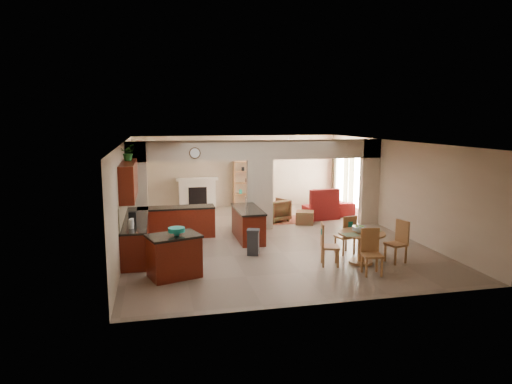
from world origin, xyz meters
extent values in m
plane|color=#7C6856|center=(0.00, 0.00, 0.00)|extent=(10.00, 10.00, 0.00)
plane|color=white|center=(0.00, 0.00, 2.80)|extent=(10.00, 10.00, 0.00)
plane|color=#C5B090|center=(0.00, 5.00, 1.40)|extent=(8.00, 0.00, 8.00)
plane|color=#C5B090|center=(0.00, -5.00, 1.40)|extent=(8.00, 0.00, 8.00)
plane|color=#C5B090|center=(-4.00, 0.00, 1.40)|extent=(0.00, 10.00, 10.00)
plane|color=#C5B090|center=(4.00, 0.00, 1.40)|extent=(0.00, 10.00, 10.00)
cube|color=#C5B090|center=(-3.70, 1.00, 1.40)|extent=(0.60, 0.25, 2.80)
cube|color=#C5B090|center=(0.00, 1.00, 1.10)|extent=(0.80, 0.25, 2.20)
cube|color=#C5B090|center=(3.70, 1.00, 1.40)|extent=(0.60, 0.25, 2.80)
cube|color=#C5B090|center=(0.00, 1.00, 2.50)|extent=(8.00, 0.25, 0.60)
cube|color=#461308|center=(-3.70, -0.80, 0.43)|extent=(0.60, 3.20, 0.86)
cube|color=black|center=(-3.70, -0.80, 0.89)|extent=(0.62, 3.22, 0.05)
cube|color=tan|center=(-3.98, -0.80, 1.20)|extent=(0.02, 3.20, 0.55)
cube|color=#461308|center=(-2.60, 0.57, 0.43)|extent=(2.20, 0.60, 0.86)
cube|color=black|center=(-2.60, 0.57, 0.89)|extent=(2.22, 0.62, 0.05)
cube|color=#461308|center=(-3.82, -0.80, 1.92)|extent=(0.35, 2.40, 0.90)
cube|color=#461308|center=(-0.60, -0.10, 0.43)|extent=(0.65, 1.80, 0.86)
cube|color=black|center=(-0.60, -0.10, 0.89)|extent=(0.70, 1.85, 0.05)
cube|color=silver|center=(-0.60, -0.95, 0.42)|extent=(0.58, 0.04, 0.70)
cylinder|color=#4A2F18|center=(-2.00, 0.85, 2.45)|extent=(0.34, 0.03, 0.34)
cube|color=#9D5439|center=(1.20, 2.10, 0.01)|extent=(1.60, 1.30, 0.01)
cube|color=white|center=(-1.60, 4.84, 0.55)|extent=(1.40, 0.28, 1.10)
cube|color=black|center=(-1.60, 4.70, 0.50)|extent=(0.70, 0.04, 0.70)
cube|color=white|center=(-1.60, 4.82, 1.15)|extent=(1.60, 0.35, 0.10)
cube|color=#A06937|center=(0.35, 4.82, 0.90)|extent=(1.00, 0.32, 1.80)
cube|color=white|center=(3.97, 2.30, 1.20)|extent=(0.02, 0.90, 1.90)
cube|color=white|center=(3.97, 4.00, 1.20)|extent=(0.02, 0.90, 1.90)
cube|color=white|center=(3.97, 3.15, 1.05)|extent=(0.02, 0.70, 2.10)
cube|color=#3D1D18|center=(3.93, 1.70, 1.20)|extent=(0.10, 0.28, 2.30)
cube|color=#3D1D18|center=(3.93, 2.90, 1.20)|extent=(0.10, 0.28, 2.30)
cube|color=#3D1D18|center=(3.93, 3.40, 1.20)|extent=(0.10, 0.28, 2.30)
cube|color=#3D1D18|center=(3.93, 4.60, 1.20)|extent=(0.10, 0.28, 2.30)
cylinder|color=white|center=(1.50, 3.00, 2.56)|extent=(1.00, 1.00, 0.10)
cube|color=#461308|center=(-2.82, -2.87, 0.45)|extent=(1.22, 1.02, 0.90)
cube|color=black|center=(-2.82, -2.87, 0.93)|extent=(1.28, 1.08, 0.05)
cylinder|color=teal|center=(-2.75, -2.92, 1.04)|extent=(0.36, 0.36, 0.17)
cube|color=#292A2C|center=(-0.77, -1.64, 0.31)|extent=(0.36, 0.33, 0.62)
cylinder|color=#A06937|center=(1.62, -2.86, 0.74)|extent=(1.12, 1.12, 0.04)
cylinder|color=#A06937|center=(1.62, -2.86, 0.38)|extent=(0.16, 0.16, 0.72)
cylinder|color=#A06937|center=(1.62, -2.86, 0.03)|extent=(0.57, 0.57, 0.06)
cylinder|color=#63A824|center=(1.55, -2.88, 0.85)|extent=(0.33, 0.33, 0.18)
imported|color=maroon|center=(3.30, 3.24, 0.36)|extent=(2.49, 1.09, 0.71)
cube|color=maroon|center=(2.46, 2.14, 0.21)|extent=(1.16, 0.99, 0.43)
imported|color=maroon|center=(0.76, 2.02, 0.38)|extent=(1.08, 1.09, 0.76)
cube|color=maroon|center=(1.65, 1.44, 0.21)|extent=(0.75, 0.75, 0.42)
imported|color=#164512|center=(-3.82, -0.42, 2.59)|extent=(0.44, 0.39, 0.44)
cube|color=#A06937|center=(1.55, -2.04, 0.45)|extent=(0.51, 0.51, 0.05)
cube|color=#A06937|center=(1.68, -1.84, 0.22)|extent=(0.04, 0.04, 0.44)
cube|color=#A06937|center=(1.35, -1.92, 0.22)|extent=(0.04, 0.04, 0.44)
cube|color=#A06937|center=(1.76, -2.17, 0.22)|extent=(0.04, 0.04, 0.44)
cube|color=#A06937|center=(1.43, -2.25, 0.22)|extent=(0.04, 0.04, 0.44)
cube|color=#A06937|center=(1.60, -2.23, 0.75)|extent=(0.42, 0.14, 0.55)
cube|color=teal|center=(1.60, -2.25, 0.82)|extent=(0.14, 0.04, 0.14)
cube|color=#A06937|center=(2.47, -2.99, 0.45)|extent=(0.52, 0.52, 0.05)
cube|color=#A06937|center=(2.26, -2.87, 0.22)|extent=(0.04, 0.04, 0.44)
cube|color=#A06937|center=(2.35, -3.19, 0.22)|extent=(0.04, 0.04, 0.44)
cube|color=#A06937|center=(2.59, -2.78, 0.22)|extent=(0.04, 0.04, 0.44)
cube|color=#A06937|center=(2.68, -3.10, 0.22)|extent=(0.04, 0.04, 0.44)
cube|color=#A06937|center=(2.65, -2.94, 0.75)|extent=(0.15, 0.42, 0.55)
cube|color=teal|center=(2.67, -2.93, 0.82)|extent=(0.05, 0.14, 0.14)
cube|color=#A06937|center=(1.49, -3.68, 0.45)|extent=(0.48, 0.48, 0.05)
cube|color=#A06937|center=(1.30, -3.82, 0.22)|extent=(0.04, 0.04, 0.44)
cube|color=#A06937|center=(1.63, -3.88, 0.22)|extent=(0.04, 0.04, 0.44)
cube|color=#A06937|center=(1.35, -3.49, 0.22)|extent=(0.04, 0.04, 0.44)
cube|color=#A06937|center=(1.69, -3.54, 0.22)|extent=(0.04, 0.04, 0.44)
cube|color=#A06937|center=(1.52, -3.49, 0.75)|extent=(0.42, 0.10, 0.55)
cube|color=teal|center=(1.53, -3.47, 0.82)|extent=(0.14, 0.03, 0.14)
cube|color=#A06937|center=(0.83, -2.86, 0.45)|extent=(0.51, 0.51, 0.05)
cube|color=#A06937|center=(0.95, -3.07, 0.22)|extent=(0.04, 0.04, 0.44)
cube|color=#A06937|center=(1.03, -2.74, 0.22)|extent=(0.04, 0.04, 0.44)
cube|color=#A06937|center=(0.62, -2.98, 0.22)|extent=(0.04, 0.04, 0.44)
cube|color=#A06937|center=(0.71, -2.65, 0.22)|extent=(0.04, 0.04, 0.44)
cube|color=#A06937|center=(0.64, -2.81, 0.75)|extent=(0.15, 0.42, 0.55)
cube|color=teal|center=(0.62, -2.80, 0.82)|extent=(0.05, 0.14, 0.14)
camera|label=1|loc=(-3.14, -12.67, 3.45)|focal=32.00mm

